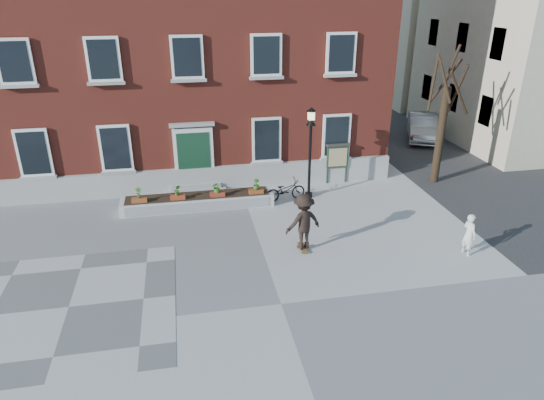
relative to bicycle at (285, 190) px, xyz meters
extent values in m
plane|color=#A2A1A4|center=(-1.69, -7.19, -0.47)|extent=(100.00, 100.00, 0.00)
cube|color=#5B5B5D|center=(-7.69, -6.19, -0.46)|extent=(6.00, 6.00, 0.01)
imported|color=black|center=(0.00, 0.00, 0.00)|extent=(1.85, 0.92, 0.93)
imported|color=#B7B9BC|center=(9.92, 7.31, 0.28)|extent=(3.23, 4.75, 1.48)
imported|color=silver|center=(5.11, -5.58, 0.28)|extent=(0.45, 0.60, 1.50)
cube|color=maroon|center=(-3.69, 6.81, 5.53)|extent=(18.00, 10.00, 12.00)
cube|color=#A1A19C|center=(-3.69, 1.69, 0.08)|extent=(18.00, 0.24, 1.10)
cube|color=gray|center=(-3.69, 1.56, -0.37)|extent=(2.60, 0.80, 0.20)
cube|color=#979792|center=(-3.69, 1.71, -0.17)|extent=(2.20, 0.50, 0.20)
cube|color=silver|center=(-3.69, 1.73, 1.18)|extent=(1.70, 0.12, 2.50)
cube|color=#133521|center=(-3.69, 1.68, 1.08)|extent=(1.40, 0.06, 2.30)
cube|color=gray|center=(-3.69, 1.69, 2.58)|extent=(1.90, 0.25, 0.15)
cube|color=white|center=(-10.09, 1.71, 1.73)|extent=(1.30, 0.10, 2.00)
cube|color=black|center=(-10.09, 1.66, 1.73)|extent=(1.08, 0.04, 1.78)
cube|color=#A5A59F|center=(-10.09, 1.65, 0.67)|extent=(1.44, 0.20, 0.12)
cube|color=silver|center=(-10.09, 1.71, 5.33)|extent=(1.30, 0.10, 1.70)
cube|color=black|center=(-10.09, 1.66, 5.33)|extent=(1.08, 0.04, 1.48)
cube|color=#A5A6A0|center=(-10.09, 1.65, 4.42)|extent=(1.44, 0.20, 0.12)
cube|color=white|center=(-6.89, 1.71, 1.73)|extent=(1.30, 0.10, 2.00)
cube|color=black|center=(-6.89, 1.66, 1.73)|extent=(1.08, 0.04, 1.78)
cube|color=gray|center=(-6.89, 1.65, 0.67)|extent=(1.44, 0.20, 0.12)
cube|color=white|center=(-6.89, 1.71, 5.33)|extent=(1.30, 0.10, 1.70)
cube|color=black|center=(-6.89, 1.66, 5.33)|extent=(1.08, 0.04, 1.48)
cube|color=gray|center=(-6.89, 1.65, 4.42)|extent=(1.44, 0.20, 0.12)
cube|color=silver|center=(-3.69, 1.71, 5.33)|extent=(1.30, 0.10, 1.70)
cube|color=black|center=(-3.69, 1.66, 5.33)|extent=(1.08, 0.04, 1.48)
cube|color=#989793|center=(-3.69, 1.65, 4.42)|extent=(1.44, 0.20, 0.12)
cube|color=silver|center=(-0.49, 1.71, 1.73)|extent=(1.30, 0.10, 2.00)
cube|color=black|center=(-0.49, 1.66, 1.73)|extent=(1.08, 0.04, 1.78)
cube|color=#A7A8A3|center=(-0.49, 1.65, 0.67)|extent=(1.44, 0.20, 0.12)
cube|color=white|center=(-0.49, 1.71, 5.33)|extent=(1.30, 0.10, 1.70)
cube|color=black|center=(-0.49, 1.66, 5.33)|extent=(1.08, 0.04, 1.48)
cube|color=#999994|center=(-0.49, 1.65, 4.42)|extent=(1.44, 0.20, 0.12)
cube|color=white|center=(2.71, 1.71, 1.73)|extent=(1.30, 0.10, 2.00)
cube|color=black|center=(2.71, 1.66, 1.73)|extent=(1.08, 0.04, 1.78)
cube|color=#9F9F9A|center=(2.71, 1.65, 0.67)|extent=(1.44, 0.20, 0.12)
cube|color=white|center=(2.71, 1.71, 5.33)|extent=(1.30, 0.10, 1.70)
cube|color=black|center=(2.71, 1.66, 5.33)|extent=(1.08, 0.04, 1.48)
cube|color=#ADADA8|center=(2.71, 1.65, 4.42)|extent=(1.44, 0.20, 0.12)
cube|color=silver|center=(-3.69, 0.01, -0.22)|extent=(6.20, 1.10, 0.50)
cube|color=silver|center=(-3.69, -0.55, -0.22)|extent=(5.80, 0.02, 0.40)
cube|color=black|center=(-3.69, 0.01, 0.03)|extent=(5.80, 0.90, 0.06)
cube|color=brown|center=(-5.99, -0.24, 0.13)|extent=(0.60, 0.25, 0.20)
imported|color=#2B631D|center=(-5.99, -0.24, 0.46)|extent=(0.24, 0.24, 0.45)
cube|color=maroon|center=(-4.49, -0.24, 0.13)|extent=(0.60, 0.25, 0.20)
imported|color=#386F21|center=(-4.49, -0.24, 0.46)|extent=(0.25, 0.25, 0.45)
cube|color=maroon|center=(-2.89, -0.24, 0.13)|extent=(0.60, 0.25, 0.20)
imported|color=#336F21|center=(-2.89, -0.24, 0.46)|extent=(0.40, 0.40, 0.45)
cube|color=brown|center=(-1.29, -0.24, 0.13)|extent=(0.60, 0.25, 0.20)
imported|color=#31621D|center=(-1.29, -0.24, 0.46)|extent=(0.25, 0.25, 0.45)
cylinder|color=#2E2114|center=(7.31, 0.81, 1.73)|extent=(0.36, 0.36, 4.40)
cylinder|color=black|center=(7.82, 0.81, 3.82)|extent=(0.12, 1.12, 2.23)
cylinder|color=black|center=(7.48, 1.33, 4.09)|extent=(1.18, 0.49, 1.97)
cylinder|color=#2F2215|center=(6.82, 1.17, 4.08)|extent=(0.88, 1.14, 2.35)
cylinder|color=black|center=(7.01, 0.59, 4.26)|extent=(0.60, 0.77, 1.90)
cylinder|color=black|center=(7.51, 0.18, 3.78)|extent=(1.39, 0.55, 1.95)
cylinder|color=#2F2014|center=(7.47, 0.94, 4.91)|extent=(0.43, 0.48, 1.58)
cube|color=#343436|center=(10.31, 10.81, -0.46)|extent=(8.00, 36.00, 0.01)
cube|color=beige|center=(16.31, 18.81, 6.03)|extent=(10.00, 11.00, 13.00)
cube|color=black|center=(11.35, 3.61, 2.03)|extent=(0.08, 1.00, 1.50)
cube|color=black|center=(11.35, 6.81, 2.03)|extent=(0.08, 1.00, 1.50)
cube|color=black|center=(11.35, 10.01, 2.03)|extent=(0.08, 1.00, 1.50)
cube|color=black|center=(11.35, 3.61, 5.33)|extent=(0.08, 1.00, 1.50)
cube|color=black|center=(11.35, 6.81, 5.33)|extent=(0.08, 1.00, 1.50)
cube|color=black|center=(11.35, 10.01, 5.33)|extent=(0.08, 1.00, 1.50)
cylinder|color=black|center=(1.07, 0.14, -0.37)|extent=(0.32, 0.32, 0.20)
cylinder|color=black|center=(1.07, 0.14, 1.13)|extent=(0.12, 0.12, 3.20)
cone|color=black|center=(1.07, 0.14, 2.88)|extent=(0.40, 0.40, 0.30)
cube|color=beige|center=(1.07, 0.14, 3.13)|extent=(0.24, 0.24, 0.34)
cone|color=black|center=(1.07, 0.14, 3.38)|extent=(0.40, 0.40, 0.16)
cylinder|color=#183024|center=(2.31, 1.54, 0.43)|extent=(0.08, 0.08, 1.80)
cylinder|color=black|center=(3.21, 1.54, 0.43)|extent=(0.08, 0.08, 1.80)
cube|color=#1A3421|center=(2.76, 1.54, 0.78)|extent=(1.00, 0.10, 1.00)
cube|color=#C7C181|center=(2.76, 1.48, 0.78)|extent=(0.85, 0.02, 0.85)
cube|color=#383331|center=(2.76, 1.54, 1.35)|extent=(1.10, 0.16, 0.10)
cube|color=brown|center=(-0.30, -4.22, -0.41)|extent=(0.22, 0.78, 0.03)
cylinder|color=black|center=(-0.39, -4.50, -0.44)|extent=(0.03, 0.05, 0.05)
cylinder|color=black|center=(-0.21, -4.50, -0.44)|extent=(0.03, 0.05, 0.05)
cylinder|color=black|center=(-0.39, -3.94, -0.44)|extent=(0.03, 0.05, 0.05)
cylinder|color=black|center=(-0.21, -3.94, -0.44)|extent=(0.03, 0.05, 0.05)
imported|color=black|center=(-0.30, -4.22, 0.61)|extent=(1.44, 1.05, 1.99)
camera|label=1|loc=(-4.13, -18.48, 7.96)|focal=32.00mm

